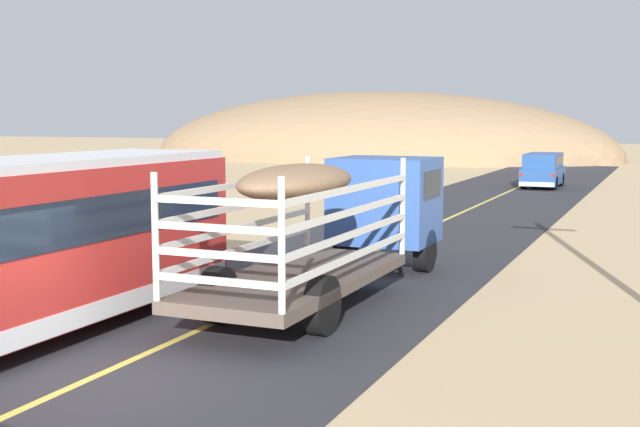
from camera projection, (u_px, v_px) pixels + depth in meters
name	position (u px, v px, depth m)	size (l,w,h in m)	color
ground_plane	(89.00, 381.00, 12.35)	(240.00, 240.00, 0.00)	tan
road_surface	(89.00, 380.00, 12.35)	(8.00, 120.00, 0.02)	#2D2D33
road_centre_line	(89.00, 379.00, 12.35)	(0.16, 117.60, 0.00)	#D8CC4C
livestock_truck	(355.00, 210.00, 19.20)	(2.53, 9.70, 3.02)	#3359A5
bus	(20.00, 244.00, 14.28)	(2.54, 10.00, 3.21)	red
car_far	(543.00, 169.00, 45.77)	(1.90, 4.62, 1.93)	#264C8C
distant_hill	(373.00, 158.00, 79.23)	(46.53, 24.84, 12.81)	#957553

